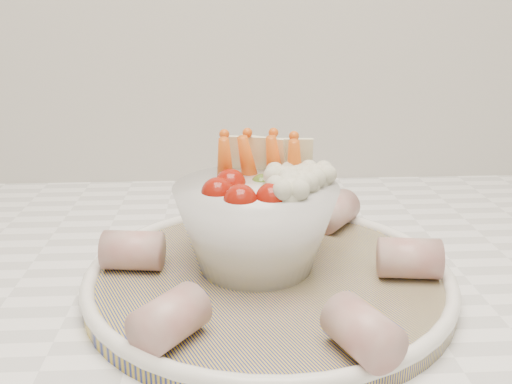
{
  "coord_description": "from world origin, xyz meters",
  "views": [
    {
      "loc": [
        -0.1,
        1.0,
        1.16
      ],
      "look_at": [
        -0.07,
        1.45,
        1.0
      ],
      "focal_mm": 40.0,
      "sensor_mm": 36.0,
      "label": 1
    }
  ],
  "objects": [
    {
      "name": "serving_platter",
      "position": [
        -0.06,
        1.44,
        0.93
      ],
      "size": [
        0.41,
        0.41,
        0.02
      ],
      "color": "navy",
      "rests_on": "kitchen_counter"
    },
    {
      "name": "cured_meat_rolls",
      "position": [
        -0.06,
        1.44,
        0.95
      ],
      "size": [
        0.29,
        0.3,
        0.03
      ],
      "color": "#A4504B",
      "rests_on": "serving_platter"
    },
    {
      "name": "veggie_bowl",
      "position": [
        -0.07,
        1.45,
        0.98
      ],
      "size": [
        0.14,
        0.14,
        0.11
      ],
      "color": "silver",
      "rests_on": "serving_platter"
    }
  ]
}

